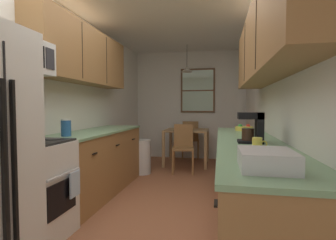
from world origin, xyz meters
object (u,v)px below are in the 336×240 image
(trash_bin, at_px, (142,157))
(dish_rack, at_px, (266,159))
(storage_canister, at_px, (66,128))
(microwave_over_range, at_px, (17,55))
(coffee_maker, at_px, (253,127))
(fruit_bowl, at_px, (244,128))
(mug_by_coffeemaker, at_px, (257,144))
(dining_table, at_px, (187,135))
(dining_chair_near, at_px, (183,145))
(table_serving_bowl, at_px, (184,128))
(dining_chair_far, at_px, (190,138))
(stove_range, at_px, (31,189))

(trash_bin, relative_size, dish_rack, 1.85)
(storage_canister, relative_size, dish_rack, 0.58)
(microwave_over_range, height_order, coffee_maker, microwave_over_range)
(coffee_maker, relative_size, fruit_bowl, 1.15)
(fruit_bowl, bearing_deg, mug_by_coffeemaker, -92.09)
(dining_table, relative_size, trash_bin, 1.44)
(storage_canister, distance_m, fruit_bowl, 2.34)
(storage_canister, xyz_separation_m, fruit_bowl, (2.05, 1.13, -0.06))
(coffee_maker, height_order, mug_by_coffeemaker, coffee_maker)
(dining_chair_near, bearing_deg, table_serving_bowl, 96.53)
(dining_chair_far, bearing_deg, fruit_bowl, -66.65)
(coffee_maker, xyz_separation_m, mug_by_coffeemaker, (-0.03, -0.47, -0.10))
(storage_canister, bearing_deg, dish_rack, -31.55)
(dining_table, relative_size, storage_canister, 4.59)
(dining_chair_near, relative_size, coffee_maker, 3.21)
(microwave_over_range, relative_size, dish_rack, 1.82)
(trash_bin, distance_m, storage_canister, 2.07)
(stove_range, bearing_deg, microwave_over_range, 179.97)
(microwave_over_range, bearing_deg, trash_bin, 80.77)
(coffee_maker, bearing_deg, microwave_over_range, -168.89)
(dining_chair_far, bearing_deg, trash_bin, -115.26)
(dining_chair_far, distance_m, trash_bin, 1.72)
(stove_range, bearing_deg, trash_bin, 83.31)
(dining_table, height_order, dining_chair_far, dining_chair_far)
(table_serving_bowl, bearing_deg, dish_rack, -76.39)
(dining_table, xyz_separation_m, mug_by_coffeemaker, (0.96, -3.49, 0.32))
(dining_chair_far, relative_size, mug_by_coffeemaker, 8.28)
(trash_bin, relative_size, mug_by_coffeemaker, 5.78)
(mug_by_coffeemaker, bearing_deg, stove_range, 178.32)
(storage_canister, bearing_deg, trash_bin, 81.16)
(mug_by_coffeemaker, bearing_deg, dining_table, 105.40)
(dining_chair_near, xyz_separation_m, coffee_maker, (0.98, -2.39, 0.55))
(dish_rack, xyz_separation_m, table_serving_bowl, (-1.00, 4.12, -0.17))
(trash_bin, xyz_separation_m, dish_rack, (1.65, -3.13, 0.64))
(fruit_bowl, height_order, dish_rack, dish_rack)
(trash_bin, xyz_separation_m, fruit_bowl, (1.75, -0.80, 0.62))
(dining_chair_far, xyz_separation_m, table_serving_bowl, (-0.08, -0.56, 0.28))
(coffee_maker, distance_m, dish_rack, 1.04)
(dining_table, height_order, trash_bin, dining_table)
(dining_chair_far, bearing_deg, stove_range, -104.18)
(stove_range, distance_m, microwave_over_range, 1.23)
(stove_range, bearing_deg, dining_chair_far, 75.82)
(table_serving_bowl, bearing_deg, microwave_over_range, -106.86)
(dining_chair_near, relative_size, mug_by_coffeemaker, 8.28)
(stove_range, xyz_separation_m, fruit_bowl, (2.04, 1.71, 0.46))
(dining_table, bearing_deg, dish_rack, -77.05)
(coffee_maker, bearing_deg, dining_chair_far, 105.02)
(dining_chair_near, height_order, storage_canister, storage_canister)
(stove_range, distance_m, mug_by_coffeemaker, 2.03)
(dining_table, relative_size, coffee_maker, 3.22)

